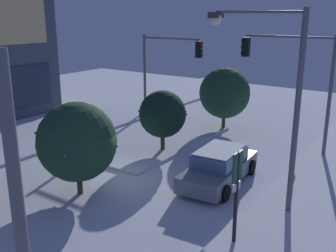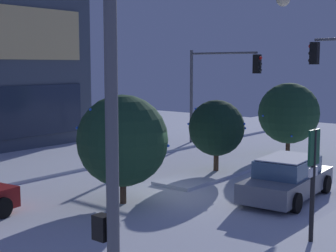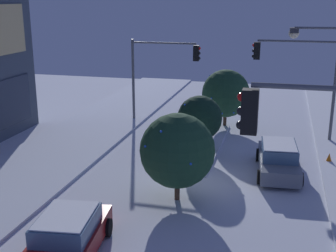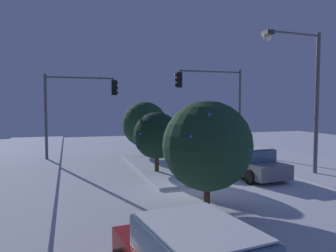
{
  "view_description": "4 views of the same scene",
  "coord_description": "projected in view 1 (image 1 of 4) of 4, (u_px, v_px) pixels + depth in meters",
  "views": [
    {
      "loc": [
        -11.51,
        -10.67,
        6.95
      ],
      "look_at": [
        3.8,
        -0.02,
        1.62
      ],
      "focal_mm": 42.43,
      "sensor_mm": 36.0,
      "label": 1
    },
    {
      "loc": [
        -13.53,
        -11.26,
        4.7
      ],
      "look_at": [
        1.45,
        1.02,
        2.34
      ],
      "focal_mm": 53.67,
      "sensor_mm": 36.0,
      "label": 2
    },
    {
      "loc": [
        -18.5,
        -3.47,
        8.17
      ],
      "look_at": [
        1.3,
        1.65,
        2.34
      ],
      "focal_mm": 48.03,
      "sensor_mm": 36.0,
      "label": 3
    },
    {
      "loc": [
        -11.75,
        5.08,
        3.54
      ],
      "look_at": [
        3.07,
        0.47,
        2.57
      ],
      "focal_mm": 34.66,
      "sensor_mm": 36.0,
      "label": 4
    }
  ],
  "objects": [
    {
      "name": "construction_cone",
      "position": [
        293.0,
        174.0,
        17.03
      ],
      "size": [
        0.36,
        0.36,
        0.55
      ],
      "primitive_type": "cone",
      "color": "orange",
      "rests_on": "ground"
    },
    {
      "name": "curb_strip_near",
      "position": [
        313.0,
        242.0,
        12.34
      ],
      "size": [
        52.0,
        5.2,
        0.14
      ],
      "primitive_type": "cube",
      "color": "silver",
      "rests_on": "ground"
    },
    {
      "name": "decorated_tree_right_of_median",
      "position": [
        77.0,
        142.0,
        15.28
      ],
      "size": [
        3.1,
        3.1,
        3.72
      ],
      "color": "#473323",
      "rests_on": "ground"
    },
    {
      "name": "curb_strip_far",
      "position": [
        3.0,
        146.0,
        21.32
      ],
      "size": [
        52.0,
        5.2,
        0.14
      ],
      "primitive_type": "cube",
      "color": "silver",
      "rests_on": "ground"
    },
    {
      "name": "street_lamp_arched",
      "position": [
        270.0,
        81.0,
        13.49
      ],
      "size": [
        0.59,
        3.39,
        7.13
      ],
      "rotation": [
        0.0,
        0.0,
        1.64
      ],
      "color": "#565960",
      "rests_on": "ground"
    },
    {
      "name": "parking_info_sign",
      "position": [
        237.0,
        187.0,
        11.79
      ],
      "size": [
        0.55,
        0.12,
        3.07
      ],
      "rotation": [
        0.0,
        0.0,
        1.54
      ],
      "color": "black",
      "rests_on": "ground"
    },
    {
      "name": "traffic_light_corner_near_right",
      "position": [
        292.0,
        69.0,
        19.8
      ],
      "size": [
        0.32,
        4.85,
        6.02
      ],
      "rotation": [
        0.0,
        0.0,
        1.57
      ],
      "color": "#565960",
      "rests_on": "ground"
    },
    {
      "name": "ground",
      "position": [
        117.0,
        183.0,
        16.85
      ],
      "size": [
        52.0,
        52.0,
        0.0
      ],
      "primitive_type": "plane",
      "color": "silver"
    },
    {
      "name": "median_strip",
      "position": [
        176.0,
        145.0,
        21.47
      ],
      "size": [
        9.0,
        1.8,
        0.14
      ],
      "primitive_type": "cube",
      "color": "silver",
      "rests_on": "ground"
    },
    {
      "name": "traffic_light_corner_far_right",
      "position": [
        168.0,
        61.0,
        26.23
      ],
      "size": [
        0.32,
        4.7,
        5.55
      ],
      "rotation": [
        0.0,
        0.0,
        -1.57
      ],
      "color": "#565960",
      "rests_on": "ground"
    },
    {
      "name": "car_near",
      "position": [
        219.0,
        166.0,
        16.73
      ],
      "size": [
        4.84,
        2.31,
        1.49
      ],
      "rotation": [
        0.0,
        0.0,
        0.08
      ],
      "color": "slate",
      "rests_on": "ground"
    },
    {
      "name": "decorated_tree_left_of_median",
      "position": [
        225.0,
        93.0,
        24.03
      ],
      "size": [
        3.13,
        3.08,
        3.81
      ],
      "color": "#473323",
      "rests_on": "ground"
    },
    {
      "name": "decorated_tree_median",
      "position": [
        163.0,
        114.0,
        20.09
      ],
      "size": [
        2.41,
        2.41,
        3.22
      ],
      "color": "#473323",
      "rests_on": "ground"
    }
  ]
}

